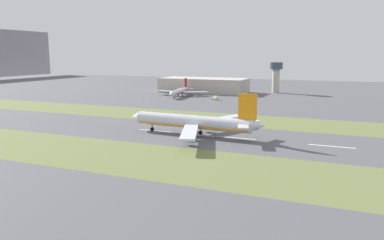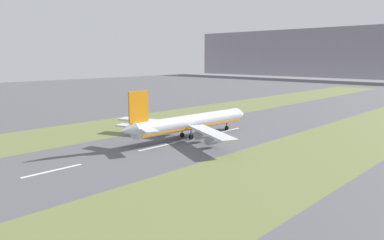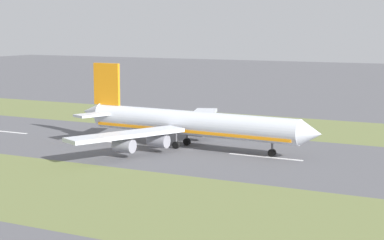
# 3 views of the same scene
# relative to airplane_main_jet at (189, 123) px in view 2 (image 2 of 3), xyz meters

# --- Properties ---
(ground_plane) EXTENTS (800.00, 800.00, 0.00)m
(ground_plane) POSITION_rel_airplane_main_jet_xyz_m (2.15, 2.03, -6.02)
(ground_plane) COLOR #56565B
(grass_median_west) EXTENTS (40.00, 600.00, 0.01)m
(grass_median_west) POSITION_rel_airplane_main_jet_xyz_m (-42.85, 2.03, -6.02)
(grass_median_west) COLOR olive
(grass_median_west) RESTS_ON ground
(grass_median_east) EXTENTS (40.00, 600.00, 0.01)m
(grass_median_east) POSITION_rel_airplane_main_jet_xyz_m (47.15, 2.03, -6.02)
(grass_median_east) COLOR olive
(grass_median_east) RESTS_ON ground
(centreline_dash_near) EXTENTS (1.20, 18.00, 0.01)m
(centreline_dash_near) POSITION_rel_airplane_main_jet_xyz_m (2.15, -58.10, -6.01)
(centreline_dash_near) COLOR silver
(centreline_dash_near) RESTS_ON ground
(centreline_dash_mid) EXTENTS (1.20, 18.00, 0.01)m
(centreline_dash_mid) POSITION_rel_airplane_main_jet_xyz_m (2.15, -18.10, -6.01)
(centreline_dash_mid) COLOR silver
(centreline_dash_mid) RESTS_ON ground
(centreline_dash_far) EXTENTS (1.20, 18.00, 0.01)m
(centreline_dash_far) POSITION_rel_airplane_main_jet_xyz_m (2.15, 21.90, -6.01)
(centreline_dash_far) COLOR silver
(centreline_dash_far) RESTS_ON ground
(airplane_main_jet) EXTENTS (64.06, 67.19, 20.20)m
(airplane_main_jet) POSITION_rel_airplane_main_jet_xyz_m (0.00, 0.00, 0.00)
(airplane_main_jet) COLOR silver
(airplane_main_jet) RESTS_ON ground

